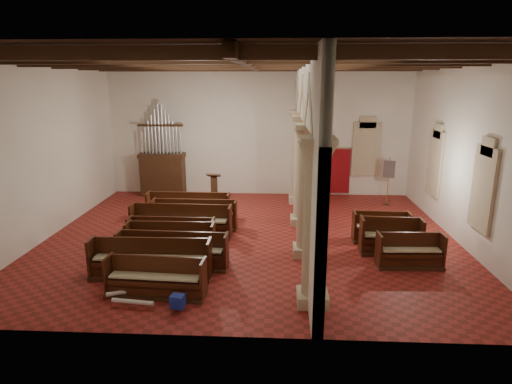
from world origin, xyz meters
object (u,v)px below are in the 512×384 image
(processional_banner, at_px, (388,188))
(aisle_pew_0, at_px, (409,256))
(pipe_organ, at_px, (163,167))
(nave_pew_0, at_px, (156,283))
(lectern, at_px, (214,191))

(processional_banner, bearing_deg, aisle_pew_0, -83.06)
(pipe_organ, distance_m, aisle_pew_0, 12.09)
(processional_banner, bearing_deg, pipe_organ, -171.41)
(nave_pew_0, distance_m, aisle_pew_0, 7.22)
(lectern, height_order, aisle_pew_0, lectern)
(lectern, bearing_deg, processional_banner, 5.15)
(lectern, xyz_separation_m, aisle_pew_0, (6.65, -6.28, -0.25))
(lectern, distance_m, aisle_pew_0, 9.15)
(pipe_organ, xyz_separation_m, lectern, (2.63, -1.40, -0.78))
(nave_pew_0, bearing_deg, aisle_pew_0, 20.40)
(nave_pew_0, bearing_deg, processional_banner, 51.22)
(processional_banner, xyz_separation_m, aisle_pew_0, (-0.92, -6.53, -0.42))
(pipe_organ, height_order, nave_pew_0, pipe_organ)
(pipe_organ, bearing_deg, nave_pew_0, -76.29)
(nave_pew_0, height_order, aisle_pew_0, nave_pew_0)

